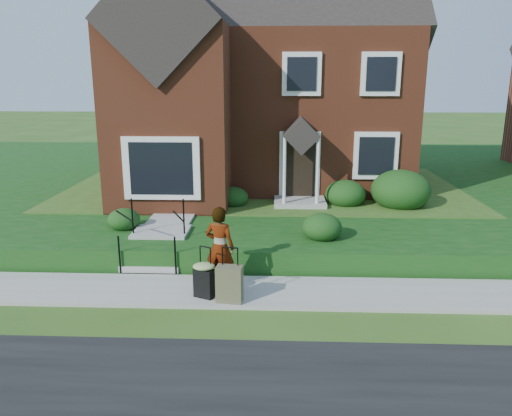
# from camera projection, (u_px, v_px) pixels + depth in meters

# --- Properties ---
(ground) EXTENTS (120.00, 120.00, 0.00)m
(ground) POSITION_uv_depth(u_px,v_px,m) (254.00, 294.00, 10.69)
(ground) COLOR #2D5119
(ground) RESTS_ON ground
(sidewalk) EXTENTS (60.00, 1.60, 0.08)m
(sidewalk) POSITION_uv_depth(u_px,v_px,m) (254.00, 292.00, 10.68)
(sidewalk) COLOR #9E9B93
(sidewalk) RESTS_ON ground
(terrace) EXTENTS (44.00, 20.00, 0.60)m
(terrace) POSITION_uv_depth(u_px,v_px,m) (360.00, 181.00, 21.00)
(terrace) COLOR #123E11
(terrace) RESTS_ON ground
(walkway) EXTENTS (1.20, 6.00, 0.06)m
(walkway) POSITION_uv_depth(u_px,v_px,m) (181.00, 206.00, 15.46)
(walkway) COLOR #9E9B93
(walkway) RESTS_ON terrace
(main_house) EXTENTS (10.40, 10.20, 9.40)m
(main_house) POSITION_uv_depth(u_px,v_px,m) (260.00, 57.00, 18.66)
(main_house) COLOR brown
(main_house) RESTS_ON terrace
(front_steps) EXTENTS (1.40, 2.02, 1.50)m
(front_steps) POSITION_uv_depth(u_px,v_px,m) (157.00, 243.00, 12.45)
(front_steps) COLOR #9E9B93
(front_steps) RESTS_ON ground
(foundation_shrubs) EXTENTS (9.93, 4.73, 1.28)m
(foundation_shrubs) POSITION_uv_depth(u_px,v_px,m) (314.00, 192.00, 15.21)
(foundation_shrubs) COLOR black
(foundation_shrubs) RESTS_ON terrace
(woman) EXTENTS (0.75, 0.61, 1.79)m
(woman) POSITION_uv_depth(u_px,v_px,m) (220.00, 247.00, 10.64)
(woman) COLOR #999999
(woman) RESTS_ON sidewalk
(suitcase_black) EXTENTS (0.56, 0.52, 1.08)m
(suitcase_black) POSITION_uv_depth(u_px,v_px,m) (204.00, 278.00, 10.24)
(suitcase_black) COLOR black
(suitcase_black) RESTS_ON sidewalk
(suitcase_olive) EXTENTS (0.55, 0.35, 1.13)m
(suitcase_olive) POSITION_uv_depth(u_px,v_px,m) (229.00, 284.00, 10.04)
(suitcase_olive) COLOR brown
(suitcase_olive) RESTS_ON sidewalk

